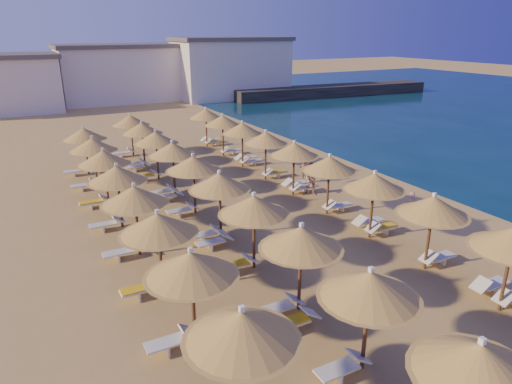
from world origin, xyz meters
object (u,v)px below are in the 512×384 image
parasol_row_east (329,165)px  beachgoer_b (312,179)px  parasol_row_west (219,183)px  beachgoer_c (304,171)px  beachgoer_a (411,207)px  jetty (333,91)px

parasol_row_east → beachgoer_b: bearing=71.1°
parasol_row_east → beachgoer_b: (0.95, 2.77, -1.70)m
parasol_row_west → beachgoer_c: parasol_row_west is taller
beachgoer_c → beachgoer_a: 7.65m
jetty → beachgoer_a: beachgoer_a is taller
parasol_row_east → beachgoer_c: (1.76, 4.80, -1.89)m
parasol_row_west → beachgoer_a: parasol_row_west is taller
parasol_row_west → beachgoer_b: size_ratio=18.77×
beachgoer_c → beachgoer_a: (1.31, -7.54, -0.00)m
beachgoer_b → beachgoer_a: size_ratio=1.25×
beachgoer_b → beachgoer_c: size_ratio=1.24×
beachgoer_c → jetty: bearing=110.8°
beachgoer_c → beachgoer_a: same height
parasol_row_east → parasol_row_west: bearing=180.0°
parasol_row_west → beachgoer_c: 9.34m
jetty → beachgoer_c: 40.39m
beachgoer_a → parasol_row_west: bearing=-118.7°
jetty → beachgoer_a: (-24.44, -38.66, 0.01)m
beachgoer_a → beachgoer_b: bearing=-170.9°
jetty → parasol_row_west: (-33.53, -35.92, 1.90)m
jetty → beachgoer_b: bearing=-124.3°
parasol_row_east → beachgoer_a: size_ratio=23.37×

